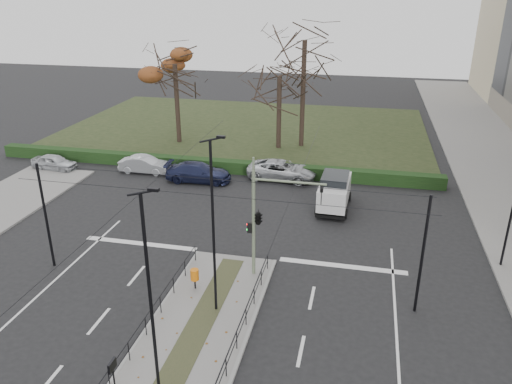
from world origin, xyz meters
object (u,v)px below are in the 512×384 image
at_px(streetlamp_median_far, 214,227).
at_px(bare_tree_center, 305,48).
at_px(streetlamp_median_near, 151,298).
at_px(rust_tree, 175,64).
at_px(parked_car_third, 198,172).
at_px(parked_car_second, 145,164).
at_px(info_panel, 113,370).
at_px(white_van, 334,191).
at_px(traffic_light, 260,216).
at_px(bare_tree_near, 280,81).
at_px(litter_bin, 195,275).
at_px(parked_car_fourth, 282,170).
at_px(parked_car_first, 54,162).

distance_m(streetlamp_median_far, bare_tree_center, 27.58).
height_order(streetlamp_median_near, rust_tree, rust_tree).
bearing_deg(streetlamp_median_near, rust_tree, 109.40).
bearing_deg(parked_car_third, parked_car_second, 75.46).
bearing_deg(streetlamp_median_far, bare_tree_center, 89.31).
bearing_deg(parked_car_second, streetlamp_median_far, -147.86).
height_order(parked_car_third, rust_tree, rust_tree).
relative_size(info_panel, white_van, 0.41).
xyz_separation_m(info_panel, streetlamp_median_near, (1.36, 0.76, 2.75)).
xyz_separation_m(traffic_light, bare_tree_near, (-3.05, 22.57, 2.79)).
relative_size(rust_tree, bare_tree_near, 1.10).
relative_size(streetlamp_median_far, bare_tree_near, 0.96).
height_order(litter_bin, white_van, white_van).
distance_m(litter_bin, bare_tree_center, 27.07).
xyz_separation_m(white_van, bare_tree_center, (-4.17, 13.87, 7.89)).
xyz_separation_m(parked_car_third, bare_tree_near, (4.64, 9.91, 5.58)).
xyz_separation_m(parked_car_fourth, rust_tree, (-11.62, 7.81, 6.80)).
distance_m(parked_car_third, white_van, 11.22).
relative_size(litter_bin, white_van, 0.23).
bearing_deg(parked_car_fourth, bare_tree_center, 1.48).
height_order(parked_car_fourth, white_van, white_van).
xyz_separation_m(parked_car_first, parked_car_second, (7.67, 1.06, 0.03)).
relative_size(litter_bin, streetlamp_median_far, 0.13).
xyz_separation_m(parked_car_first, parked_car_third, (12.66, 0.10, 0.09)).
distance_m(litter_bin, parked_car_fourth, 16.63).
bearing_deg(traffic_light, streetlamp_median_far, -111.09).
height_order(parked_car_first, parked_car_second, parked_car_second).
height_order(traffic_light, parked_car_first, traffic_light).
height_order(streetlamp_median_near, parked_car_third, streetlamp_median_near).
xyz_separation_m(traffic_light, rust_tree, (-12.96, 22.33, 4.03)).
bearing_deg(bare_tree_center, rust_tree, -173.58).
height_order(info_panel, streetlamp_median_far, streetlamp_median_far).
xyz_separation_m(bare_tree_center, bare_tree_near, (-2.03, -1.11, -2.84)).
bearing_deg(parked_car_third, litter_bin, -165.67).
bearing_deg(parked_car_second, parked_car_fourth, -86.80).
distance_m(parked_car_first, bare_tree_center, 23.86).
relative_size(white_van, rust_tree, 0.48).
relative_size(parked_car_fourth, bare_tree_center, 0.42).
distance_m(streetlamp_median_near, bare_tree_near, 31.72).
height_order(streetlamp_median_far, bare_tree_near, bare_tree_near).
xyz_separation_m(streetlamp_median_near, bare_tree_center, (0.88, 32.75, 4.76)).
bearing_deg(white_van, litter_bin, -117.12).
xyz_separation_m(parked_car_third, white_van, (10.83, -2.86, 0.53)).
bearing_deg(parked_car_fourth, parked_car_third, 109.69).
distance_m(traffic_light, parked_car_second, 18.82).
relative_size(traffic_light, info_panel, 3.03).
distance_m(info_panel, streetlamp_median_near, 3.16).
bearing_deg(parked_car_second, parked_car_first, 96.58).
relative_size(info_panel, parked_car_first, 0.50).
relative_size(streetlamp_median_near, white_van, 1.79).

